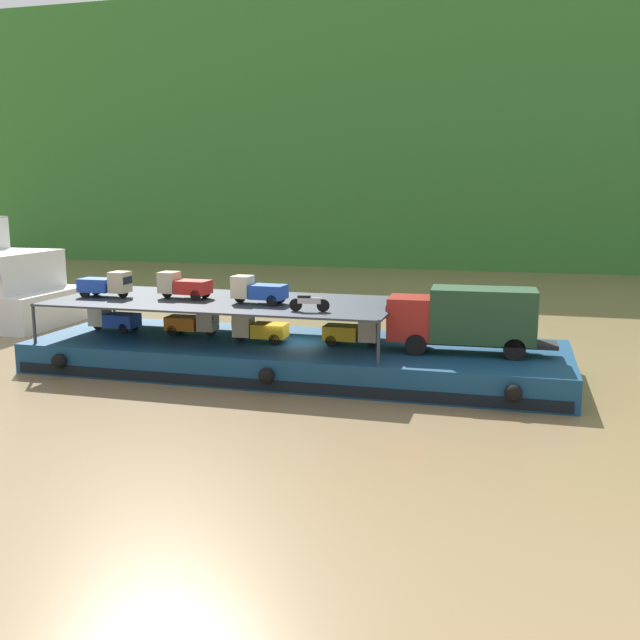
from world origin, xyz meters
The scene contains 13 objects.
ground_plane centered at (0.00, 0.00, 0.00)m, with size 400.00×400.00×0.00m, color olive.
hillside_far_bank centered at (0.00, 68.95, 18.77)m, with size 120.46×39.46×33.33m.
cargo_barge centered at (0.00, -0.03, 0.75)m, with size 26.91×8.98×1.50m.
covered_lorry centered at (8.47, -0.24, 3.19)m, with size 7.93×2.57×3.10m.
cargo_rack centered at (-3.80, 0.00, 3.44)m, with size 17.71×7.59×2.00m.
mini_truck_lower_stern centered at (-10.48, 0.18, 2.19)m, with size 2.78×1.27×1.38m.
mini_truck_lower_aft centered at (-5.81, 0.35, 2.19)m, with size 2.77×1.26×1.38m.
mini_truck_lower_mid centered at (-1.76, -0.48, 2.19)m, with size 2.77×1.25×1.38m.
mini_truck_lower_fore centered at (2.98, -0.01, 2.19)m, with size 2.76×1.24×1.38m.
mini_truck_upper_stern centered at (-10.31, -0.63, 4.19)m, with size 2.74×1.21×1.38m.
mini_truck_upper_mid centered at (-6.10, -0.04, 4.19)m, with size 2.78×1.27×1.38m.
mini_truck_upper_fore centered at (-1.72, -0.70, 4.19)m, with size 2.79×1.29×1.38m.
motorcycle_upper_port centered at (1.39, -2.28, 3.93)m, with size 1.90×0.55×0.87m.
Camera 1 is at (10.59, -33.92, 9.02)m, focal length 40.15 mm.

